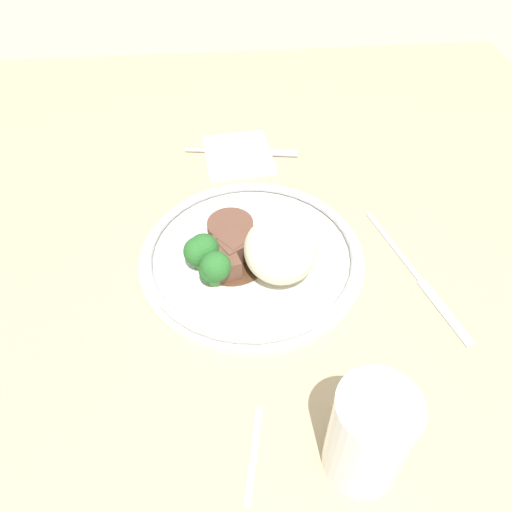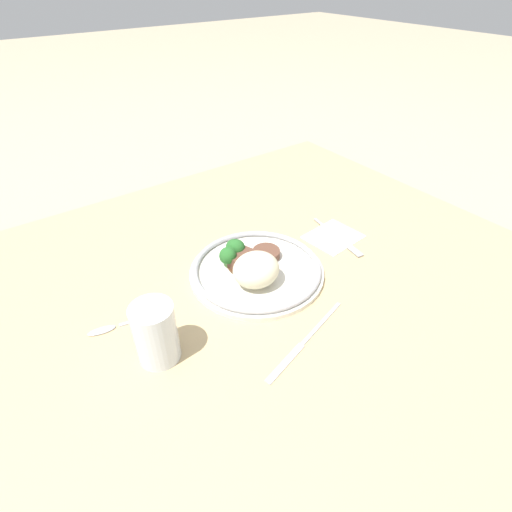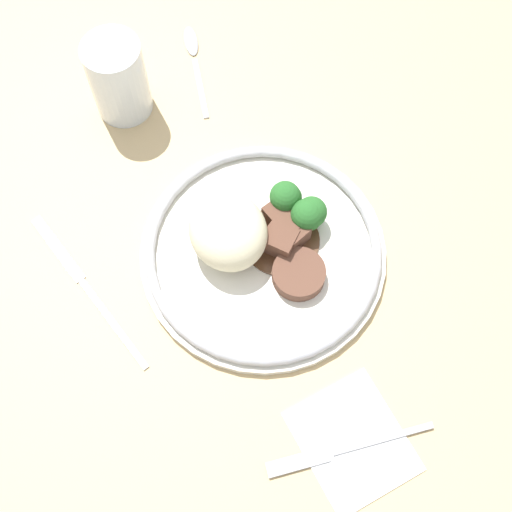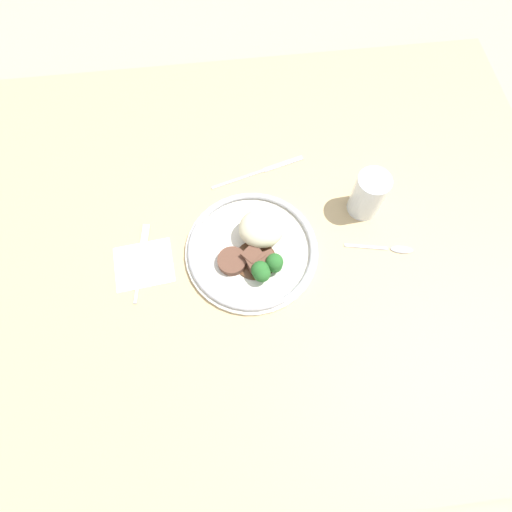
# 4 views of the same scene
# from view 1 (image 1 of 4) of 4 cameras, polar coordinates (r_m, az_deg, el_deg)

# --- Properties ---
(ground_plane) EXTENTS (8.00, 8.00, 0.00)m
(ground_plane) POSITION_cam_1_polar(r_m,az_deg,el_deg) (0.64, 2.78, -5.72)
(ground_plane) COLOR tan
(dining_table) EXTENTS (1.32, 1.09, 0.04)m
(dining_table) POSITION_cam_1_polar(r_m,az_deg,el_deg) (0.63, 2.84, -4.74)
(dining_table) COLOR tan
(dining_table) RESTS_ON ground
(napkin) EXTENTS (0.13, 0.12, 0.00)m
(napkin) POSITION_cam_1_polar(r_m,az_deg,el_deg) (0.82, -2.02, 11.49)
(napkin) COLOR white
(napkin) RESTS_ON dining_table
(plate) EXTENTS (0.29, 0.29, 0.08)m
(plate) POSITION_cam_1_polar(r_m,az_deg,el_deg) (0.62, -0.52, 0.28)
(plate) COLOR silver
(plate) RESTS_ON dining_table
(juice_glass) EXTENTS (0.07, 0.07, 0.11)m
(juice_glass) POSITION_cam_1_polar(r_m,az_deg,el_deg) (0.47, 12.63, -19.66)
(juice_glass) COLOR yellow
(juice_glass) RESTS_ON dining_table
(fork) EXTENTS (0.04, 0.18, 0.00)m
(fork) POSITION_cam_1_polar(r_m,az_deg,el_deg) (0.82, -0.39, 11.81)
(fork) COLOR #ADADB2
(fork) RESTS_ON napkin
(knife) EXTENTS (0.23, 0.07, 0.00)m
(knife) POSITION_cam_1_polar(r_m,az_deg,el_deg) (0.66, 18.00, -2.33)
(knife) COLOR #ADADB2
(knife) RESTS_ON dining_table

